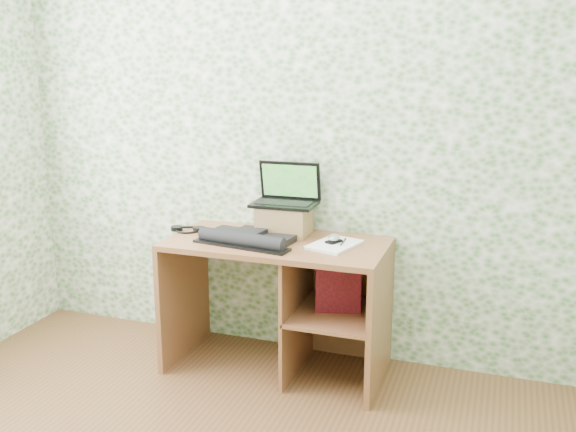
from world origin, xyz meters
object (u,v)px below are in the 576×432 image
at_px(laptop, 287,194).
at_px(desk, 292,288).
at_px(riser, 284,220).
at_px(keyboard, 247,238).
at_px(notepad, 334,245).

bearing_deg(laptop, desk, -63.14).
relative_size(desk, riser, 4.28).
xyz_separation_m(riser, laptop, (0.00, 0.04, 0.14)).
relative_size(riser, keyboard, 0.50).
bearing_deg(laptop, riser, -91.66).
relative_size(riser, notepad, 0.95).
distance_m(riser, laptop, 0.15).
bearing_deg(keyboard, notepad, 20.10).
distance_m(riser, notepad, 0.36).
distance_m(laptop, notepad, 0.43).
relative_size(riser, laptop, 0.77).
height_order(laptop, notepad, laptop).
bearing_deg(notepad, desk, -167.15).
xyz_separation_m(keyboard, notepad, (0.46, 0.10, -0.02)).
bearing_deg(desk, riser, 125.86).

